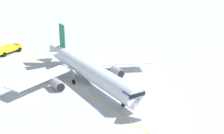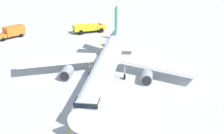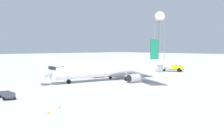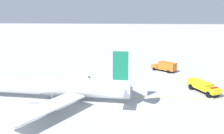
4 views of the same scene
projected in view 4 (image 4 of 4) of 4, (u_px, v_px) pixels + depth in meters
name	position (u px, v px, depth m)	size (l,w,h in m)	color
ground_plane	(47.00, 97.00, 56.02)	(600.00, 600.00, 0.00)	#B2B2B2
airliner_main	(52.00, 87.00, 53.97)	(41.77, 36.69, 11.17)	silver
fire_tender_truck	(203.00, 86.00, 59.00)	(6.32, 9.34, 2.50)	#232326
catering_truck_truck	(165.00, 66.00, 78.95)	(7.84, 7.20, 3.10)	#232326
taxiway_centreline	(56.00, 94.00, 58.12)	(150.57, 3.58, 0.01)	yellow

